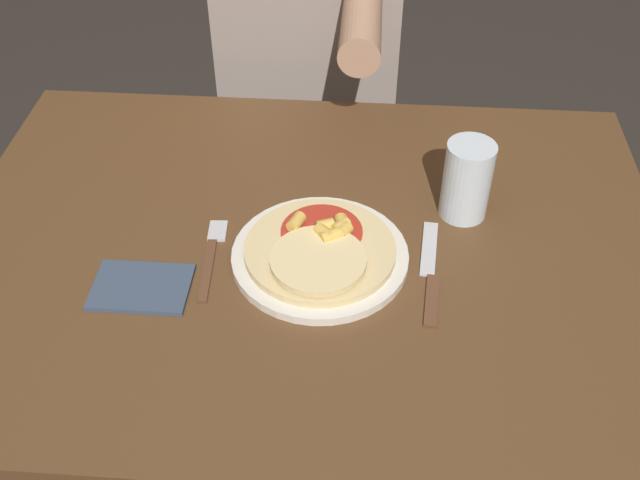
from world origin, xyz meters
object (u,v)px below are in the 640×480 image
object	(u,v)px
knife	(430,273)
drinking_glass	(467,180)
dining_table	(307,296)
plate	(320,256)
person_diner	(311,51)
pizza	(320,249)
fork	(212,253)

from	to	relation	value
knife	drinking_glass	world-z (taller)	drinking_glass
dining_table	plate	world-z (taller)	plate
knife	person_diner	bearing A→B (deg)	108.82
plate	knife	xyz separation A→B (m)	(0.16, -0.02, -0.00)
dining_table	pizza	world-z (taller)	pizza
knife	person_diner	distance (m)	0.73
knife	fork	bearing A→B (deg)	176.94
plate	knife	size ratio (longest dim) A/B	1.20
plate	person_diner	world-z (taller)	person_diner
knife	person_diner	world-z (taller)	person_diner
knife	person_diner	size ratio (longest dim) A/B	0.17
plate	drinking_glass	distance (m)	0.26
fork	knife	distance (m)	0.33
pizza	fork	world-z (taller)	pizza
fork	knife	xyz separation A→B (m)	(0.33, -0.02, 0.00)
fork	person_diner	xyz separation A→B (m)	(0.10, 0.67, -0.02)
dining_table	knife	distance (m)	0.23
pizza	person_diner	world-z (taller)	person_diner
fork	drinking_glass	world-z (taller)	drinking_glass
dining_table	plate	distance (m)	0.13
person_diner	pizza	bearing A→B (deg)	-84.02
drinking_glass	person_diner	size ratio (longest dim) A/B	0.10
drinking_glass	person_diner	world-z (taller)	person_diner
dining_table	drinking_glass	distance (m)	0.32
fork	plate	bearing A→B (deg)	0.45
pizza	fork	bearing A→B (deg)	179.21
fork	knife	bearing A→B (deg)	-3.06
pizza	plate	bearing A→B (deg)	104.24
pizza	knife	bearing A→B (deg)	-5.34
fork	person_diner	distance (m)	0.68
plate	drinking_glass	size ratio (longest dim) A/B	2.05
dining_table	plate	xyz separation A→B (m)	(0.02, -0.03, 0.13)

